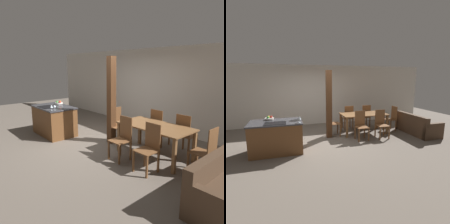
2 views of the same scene
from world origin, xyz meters
The scene contains 15 objects.
ground_plane centered at (0.00, 0.00, 0.00)m, with size 16.00×16.00×0.00m, color #665B51.
wall_back centered at (0.00, 2.50, 1.35)m, with size 11.20×0.08×2.70m.
kitchen_island centered at (-1.41, -0.45, 0.45)m, with size 1.44×0.89×0.91m.
fruit_bowl centered at (-1.60, -0.16, 0.94)m, with size 0.25×0.25×0.11m.
wine_glass_near centered at (-0.77, -0.82, 1.03)m, with size 0.08×0.08×0.16m.
wine_glass_middle centered at (-0.77, -0.72, 1.03)m, with size 0.08×0.08×0.16m.
dining_table centered at (1.73, 0.55, 0.66)m, with size 1.74×0.90×0.77m.
dining_chair_near_left centered at (1.34, -0.13, 0.52)m, with size 0.40×0.40×1.00m.
dining_chair_near_right centered at (2.12, -0.13, 0.52)m, with size 0.40×0.40×1.00m.
dining_chair_far_left centered at (1.34, 1.22, 0.52)m, with size 0.40×0.40×1.00m.
dining_chair_far_right centered at (2.12, 1.22, 0.52)m, with size 0.40×0.40×1.00m.
dining_chair_head_end centered at (0.48, 0.55, 0.52)m, with size 0.40×0.40×1.00m.
dining_chair_foot_end centered at (2.98, 0.55, 0.52)m, with size 0.40×0.40×1.00m.
couch centered at (3.70, -0.10, 0.27)m, with size 0.83×1.65×0.77m.
timber_post centered at (0.33, 0.41, 1.19)m, with size 0.19×0.19×2.37m.
Camera 2 is at (-1.06, -5.52, 2.07)m, focal length 28.00 mm.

